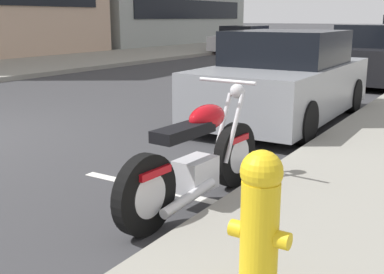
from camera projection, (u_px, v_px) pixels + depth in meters
name	position (u px, v px, depth m)	size (l,w,h in m)	color
sidewalk_far_curb	(116.00, 57.00, 20.42)	(120.00, 5.00, 0.14)	gray
parking_stall_stripe	(169.00, 192.00, 4.84)	(0.12, 2.20, 0.01)	silver
parked_motorcycle	(197.00, 161.00, 4.37)	(2.08, 0.62, 1.13)	black
parked_car_at_intersection	(285.00, 80.00, 8.01)	(4.11, 1.89, 1.50)	gray
parked_car_near_corner	(376.00, 56.00, 12.69)	(4.25, 1.95, 1.53)	black
car_opposite_curb	(244.00, 40.00, 23.69)	(4.31, 1.93, 1.31)	silver
fire_hydrant	(260.00, 221.00, 2.69)	(0.24, 0.36, 0.87)	gold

